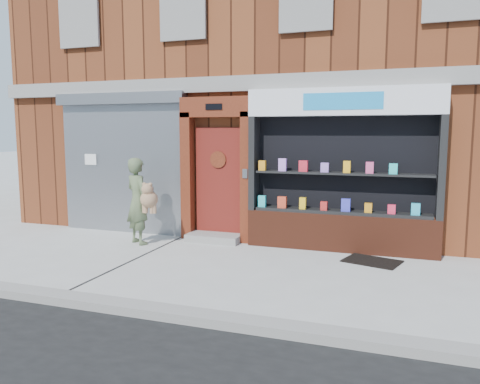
% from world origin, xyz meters
% --- Properties ---
extents(ground, '(80.00, 80.00, 0.00)m').
position_xyz_m(ground, '(0.00, 0.00, 0.00)').
color(ground, '#9E9E99').
rests_on(ground, ground).
extents(curb, '(60.00, 0.30, 0.12)m').
position_xyz_m(curb, '(0.00, -2.15, 0.06)').
color(curb, gray).
rests_on(curb, ground).
extents(building, '(12.00, 8.16, 8.00)m').
position_xyz_m(building, '(-0.00, 5.99, 4.00)').
color(building, '#562613').
rests_on(building, ground).
extents(shutter_bay, '(3.10, 0.30, 3.04)m').
position_xyz_m(shutter_bay, '(-3.00, 1.93, 1.72)').
color(shutter_bay, gray).
rests_on(shutter_bay, ground).
extents(red_door_bay, '(1.52, 0.58, 2.90)m').
position_xyz_m(red_door_bay, '(-0.75, 1.86, 1.46)').
color(red_door_bay, '#4A1A0C').
rests_on(red_door_bay, ground).
extents(pharmacy_bay, '(3.50, 0.41, 3.00)m').
position_xyz_m(pharmacy_bay, '(1.75, 1.81, 1.37)').
color(pharmacy_bay, '#5D2616').
rests_on(pharmacy_bay, ground).
extents(woman, '(0.88, 0.66, 1.71)m').
position_xyz_m(woman, '(-2.07, 1.02, 0.87)').
color(woman, '#556542').
rests_on(woman, ground).
extents(doormat, '(1.05, 0.87, 0.02)m').
position_xyz_m(doormat, '(2.38, 1.17, 0.01)').
color(doormat, black).
rests_on(doormat, ground).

